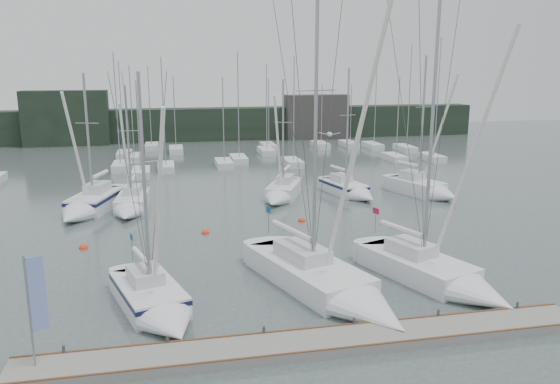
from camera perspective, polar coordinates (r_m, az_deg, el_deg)
The scene contains 19 objects.
ground at distance 27.92m, azimuth 0.95°, elevation -11.09°, with size 160.00×160.00×0.00m, color #455452.
dock at distance 23.48m, azimuth 3.73°, elevation -15.51°, with size 24.00×2.00×0.40m, color slate.
far_treeline at distance 87.49m, azimuth -8.06°, elevation 7.03°, with size 90.00×4.00×5.00m, color black.
far_building_left at distance 86.38m, azimuth -21.46°, elevation 7.19°, with size 12.00×3.00×8.00m, color black.
far_building_right at distance 88.44m, azimuth 3.83°, elevation 7.84°, with size 10.00×3.00×7.00m, color #3B3936.
mast_forest at distance 69.14m, azimuth -3.43°, elevation 3.88°, with size 51.09×24.87×14.85m.
sailboat_near_left at distance 26.54m, azimuth -12.71°, elevation -11.49°, with size 4.72×7.93×12.08m.
sailboat_near_center at distance 27.73m, azimuth 5.85°, elevation -10.03°, with size 6.83×12.06×17.44m.
sailboat_near_right at distance 30.18m, azimuth 16.85°, elevation -8.61°, with size 6.04×9.85×16.06m.
sailboat_mid_a at distance 45.71m, azimuth -19.45°, elevation -1.37°, with size 5.06×9.01×11.77m.
sailboat_mid_b at distance 45.10m, azimuth -15.36°, elevation -1.42°, with size 2.86×7.59×10.70m.
sailboat_mid_c at distance 47.57m, azimuth 0.06°, elevation -0.18°, with size 5.19×7.80×11.07m.
sailboat_mid_d at distance 49.33m, azimuth 7.46°, elevation 0.18°, with size 4.01×7.59×12.02m.
sailboat_mid_e at distance 50.62m, azimuth 15.14°, elevation 0.24°, with size 5.08×7.94×13.16m.
buoy_a at distance 38.60m, azimuth -7.80°, elevation -4.30°, with size 0.55×0.55×0.55m, color red.
buoy_b at distance 41.22m, azimuth 2.28°, elevation -3.06°, with size 0.56×0.56×0.56m, color red.
buoy_c at distance 37.38m, azimuth -19.87°, elevation -5.55°, with size 0.58×0.58×0.58m, color red.
dock_banner at distance 22.37m, azimuth -24.27°, elevation -10.31°, with size 0.64×0.25×4.37m.
seagull at distance 24.98m, azimuth 5.21°, elevation 6.05°, with size 0.97×0.48×0.20m.
Camera 1 is at (-5.64, -24.86, 11.39)m, focal length 35.00 mm.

